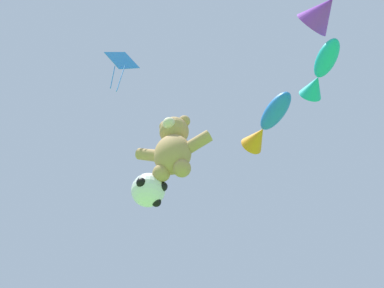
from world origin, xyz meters
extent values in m
ellipsoid|color=tan|center=(-1.85, 6.34, 7.94)|extent=(1.12, 0.96, 1.37)
sphere|color=tan|center=(-1.85, 6.34, 8.95)|extent=(0.94, 0.94, 0.94)
sphere|color=beige|center=(-1.85, 5.94, 8.88)|extent=(0.39, 0.39, 0.39)
sphere|color=tan|center=(-2.19, 6.34, 9.32)|extent=(0.38, 0.38, 0.38)
cylinder|color=tan|center=(-2.66, 6.34, 8.18)|extent=(0.81, 0.36, 0.64)
sphere|color=tan|center=(-2.16, 6.34, 7.29)|extent=(0.51, 0.51, 0.51)
sphere|color=tan|center=(-1.51, 6.34, 9.32)|extent=(0.38, 0.38, 0.38)
cylinder|color=tan|center=(-1.04, 6.34, 8.18)|extent=(0.81, 0.36, 0.64)
sphere|color=tan|center=(-1.54, 6.34, 7.29)|extent=(0.51, 0.51, 0.51)
sphere|color=white|center=(-2.63, 6.57, 6.99)|extent=(0.96, 0.96, 0.96)
sphere|color=black|center=(-2.19, 6.57, 6.99)|extent=(0.27, 0.27, 0.27)
sphere|color=black|center=(-2.73, 6.87, 7.31)|extent=(0.27, 0.27, 0.27)
sphere|color=black|center=(-2.63, 6.13, 6.92)|extent=(0.27, 0.27, 0.27)
sphere|color=black|center=(-2.42, 6.72, 6.64)|extent=(0.27, 0.27, 0.27)
ellipsoid|color=blue|center=(1.33, 7.12, 9.53)|extent=(1.49, 1.61, 0.54)
cone|color=orange|center=(0.55, 8.05, 9.53)|extent=(1.16, 1.17, 0.80)
sphere|color=black|center=(1.65, 6.74, 9.68)|extent=(0.14, 0.14, 0.14)
ellipsoid|color=#19ADB2|center=(2.80, 5.32, 8.90)|extent=(0.92, 1.19, 0.43)
cone|color=#19ADB2|center=(2.43, 6.08, 8.90)|extent=(0.82, 0.81, 0.63)
sphere|color=black|center=(2.95, 5.01, 9.01)|extent=(0.11, 0.11, 0.11)
cone|color=purple|center=(3.01, 4.52, 9.84)|extent=(1.22, 1.23, 0.96)
cube|color=blue|center=(-3.72, 5.10, 12.57)|extent=(1.01, 1.08, 1.46)
cylinder|color=blue|center=(-3.90, 5.11, 11.46)|extent=(0.03, 0.20, 1.29)
cylinder|color=blue|center=(-3.53, 5.13, 11.23)|extent=(0.03, 0.04, 1.76)
camera|label=1|loc=(0.78, 0.67, 1.80)|focal=28.00mm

